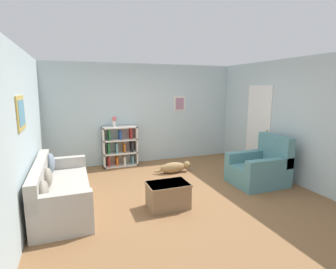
% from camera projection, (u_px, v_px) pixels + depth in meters
% --- Properties ---
extents(ground_plane, '(14.00, 14.00, 0.00)m').
position_uv_depth(ground_plane, '(175.00, 190.00, 5.16)').
color(ground_plane, brown).
extents(wall_back, '(5.60, 0.13, 2.60)m').
position_uv_depth(wall_back, '(144.00, 114.00, 7.01)').
color(wall_back, silver).
rests_on(wall_back, ground_plane).
extents(wall_left, '(0.13, 5.00, 2.60)m').
position_uv_depth(wall_left, '(23.00, 133.00, 4.06)').
color(wall_left, silver).
rests_on(wall_left, ground_plane).
extents(wall_right, '(0.16, 5.00, 2.60)m').
position_uv_depth(wall_right, '(281.00, 120.00, 5.82)').
color(wall_right, silver).
rests_on(wall_right, ground_plane).
extents(couch, '(0.83, 2.08, 0.80)m').
position_uv_depth(couch, '(60.00, 191.00, 4.37)').
color(couch, '#ADA89E').
rests_on(couch, ground_plane).
extents(bookshelf, '(0.87, 0.33, 1.03)m').
position_uv_depth(bookshelf, '(120.00, 147.00, 6.71)').
color(bookshelf, silver).
rests_on(bookshelf, ground_plane).
extents(recliner_chair, '(1.04, 0.88, 1.02)m').
position_uv_depth(recliner_chair, '(260.00, 168.00, 5.46)').
color(recliner_chair, slate).
rests_on(recliner_chair, ground_plane).
extents(coffee_table, '(0.69, 0.48, 0.43)m').
position_uv_depth(coffee_table, '(168.00, 194.00, 4.40)').
color(coffee_table, '#846647').
rests_on(coffee_table, ground_plane).
extents(dog, '(0.91, 0.23, 0.25)m').
position_uv_depth(dog, '(175.00, 167.00, 6.21)').
color(dog, '#9E7A4C').
rests_on(dog, ground_plane).
extents(vase, '(0.12, 0.12, 0.26)m').
position_uv_depth(vase, '(114.00, 121.00, 6.53)').
color(vase, silver).
rests_on(vase, bookshelf).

